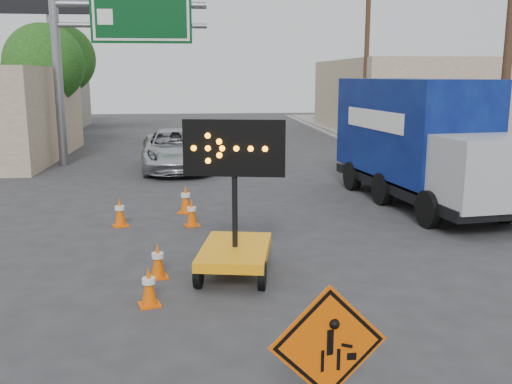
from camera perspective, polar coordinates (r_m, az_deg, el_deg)
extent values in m
cube|color=gray|center=(22.90, 15.13, 2.19)|extent=(0.40, 60.00, 0.12)
cube|color=gray|center=(23.82, 20.31, 2.25)|extent=(4.00, 60.00, 0.15)
cube|color=#CDB294|center=(38.72, 15.44, 9.20)|extent=(10.00, 14.00, 4.60)
cylinder|color=slate|center=(24.69, -19.15, 10.40)|extent=(0.36, 0.36, 6.80)
cylinder|color=slate|center=(24.36, -12.41, 17.84)|extent=(6.00, 0.28, 0.28)
cylinder|color=slate|center=(24.28, -12.32, 15.96)|extent=(6.00, 0.20, 0.20)
cube|color=#043814|center=(24.15, -11.40, 16.74)|extent=(4.00, 0.10, 2.00)
cube|color=silver|center=(24.08, -11.42, 16.75)|extent=(3.80, 0.01, 1.80)
cylinder|color=slate|center=(32.94, -19.59, 12.44)|extent=(0.44, 0.44, 9.00)
cylinder|color=#4A301F|center=(18.45, 23.96, 13.28)|extent=(0.26, 0.26, 9.00)
cylinder|color=#4A301F|center=(31.41, 10.98, 12.96)|extent=(0.26, 0.26, 9.00)
cylinder|color=#4A301F|center=(29.00, -20.06, 6.91)|extent=(0.28, 0.28, 3.25)
sphere|color=#124113|center=(28.93, -20.42, 11.94)|extent=(3.71, 3.71, 3.71)
cylinder|color=#4A301F|center=(36.99, -18.64, 8.13)|extent=(0.28, 0.28, 3.58)
sphere|color=#124113|center=(36.96, -18.93, 12.49)|extent=(4.10, 4.10, 4.10)
cube|color=#E65404|center=(5.94, 7.24, -14.77)|extent=(1.23, 0.14, 1.24)
cube|color=black|center=(5.94, 7.24, -14.77)|extent=(1.15, 0.11, 1.15)
cube|color=#FF9F0E|center=(10.59, -2.10, -5.94)|extent=(1.58, 2.22, 0.18)
cylinder|color=black|center=(10.30, -2.15, 0.25)|extent=(0.10, 0.10, 2.23)
cube|color=black|center=(10.18, -2.18, 4.45)|extent=(1.81, 0.45, 1.01)
imported|color=#B9BBC1|center=(22.60, -7.96, 4.22)|extent=(2.98, 5.82, 1.57)
cube|color=black|center=(16.98, 16.03, 0.64)|extent=(3.11, 7.58, 0.28)
cube|color=#060C4D|center=(17.44, 15.42, 6.31)|extent=(3.00, 5.95, 2.76)
cube|color=#9EA0A5|center=(14.19, 20.62, 1.85)|extent=(2.31, 1.91, 1.66)
cube|color=#E65404|center=(9.54, -10.60, -11.00)|extent=(0.42, 0.42, 0.03)
cone|color=#E65404|center=(9.42, -10.67, -9.14)|extent=(0.26, 0.26, 0.63)
cylinder|color=silver|center=(9.39, -10.69, -8.71)|extent=(0.21, 0.21, 0.09)
cube|color=#E65404|center=(10.74, -9.74, -8.36)|extent=(0.41, 0.41, 0.03)
cone|color=#E65404|center=(10.63, -9.80, -6.66)|extent=(0.26, 0.26, 0.64)
cylinder|color=silver|center=(10.60, -9.81, -6.27)|extent=(0.22, 0.22, 0.09)
cube|color=#E65404|center=(14.18, -6.42, -3.32)|extent=(0.43, 0.43, 0.03)
cone|color=#E65404|center=(14.10, -6.45, -1.99)|extent=(0.27, 0.27, 0.65)
cylinder|color=silver|center=(14.08, -6.46, -1.69)|extent=(0.22, 0.22, 0.10)
cube|color=#E65404|center=(14.45, -13.39, -3.28)|extent=(0.47, 0.47, 0.03)
cone|color=#E65404|center=(14.36, -13.46, -1.88)|extent=(0.29, 0.29, 0.70)
cylinder|color=silver|center=(14.35, -13.48, -1.56)|extent=(0.24, 0.24, 0.10)
cube|color=#E65404|center=(15.54, -7.02, -2.00)|extent=(0.51, 0.51, 0.03)
cone|color=#E65404|center=(15.45, -7.05, -0.62)|extent=(0.30, 0.30, 0.73)
cylinder|color=silver|center=(15.44, -7.06, -0.31)|extent=(0.25, 0.25, 0.11)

